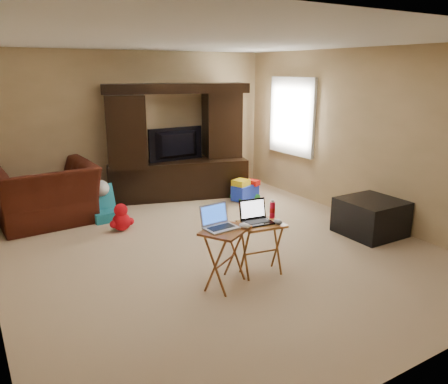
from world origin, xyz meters
TOP-DOWN VIEW (x-y plane):
  - floor at (0.00, 0.00)m, footprint 5.50×5.50m
  - ceiling at (0.00, 0.00)m, footprint 5.50×5.50m
  - wall_back at (0.00, 2.75)m, footprint 5.00×0.00m
  - wall_front at (0.00, -2.75)m, footprint 5.00×0.00m
  - wall_right at (2.50, 0.00)m, footprint 0.00×5.50m
  - window_pane at (2.48, 1.55)m, footprint 0.00×1.20m
  - window_frame at (2.46, 1.55)m, footprint 0.06×1.14m
  - entertainment_center at (0.62, 2.38)m, footprint 2.48×1.27m
  - television at (0.62, 2.33)m, footprint 1.00×0.14m
  - recliner at (-1.62, 2.13)m, footprint 1.41×1.25m
  - child_rocker at (-0.86, 1.83)m, footprint 0.43×0.48m
  - plush_toy at (-0.80, 1.27)m, footprint 0.36×0.30m
  - push_toy at (1.53, 1.61)m, footprint 0.60×0.51m
  - ottoman at (2.09, -0.64)m, footprint 0.77×0.77m
  - tray_table_left at (-0.40, -0.88)m, footprint 0.61×0.58m
  - tray_table_right at (0.08, -0.85)m, footprint 0.51×0.44m
  - laptop_left at (-0.43, -0.85)m, footprint 0.35×0.29m
  - laptop_right at (0.04, -0.83)m, footprint 0.34×0.30m
  - mouse_left at (-0.21, -0.95)m, footprint 0.12×0.15m
  - mouse_right at (0.21, -0.97)m, footprint 0.09×0.13m
  - water_bottle at (0.28, -0.77)m, footprint 0.06×0.06m

SIDE VIEW (x-z plane):
  - floor at x=0.00m, z-range 0.00..0.00m
  - push_toy at x=1.53m, z-range 0.00..0.38m
  - plush_toy at x=-0.80m, z-range 0.00..0.40m
  - ottoman at x=2.09m, z-range 0.00..0.49m
  - child_rocker at x=-0.86m, z-range 0.00..0.52m
  - tray_table_right at x=0.08m, z-range 0.00..0.60m
  - tray_table_left at x=-0.40m, z-range 0.00..0.63m
  - recliner at x=-1.62m, z-range 0.00..0.88m
  - mouse_right at x=0.21m, z-range 0.60..0.65m
  - mouse_left at x=-0.21m, z-range 0.63..0.68m
  - water_bottle at x=0.28m, z-range 0.60..0.78m
  - laptop_right at x=0.04m, z-range 0.60..0.84m
  - laptop_left at x=-0.43m, z-range 0.63..0.87m
  - television at x=0.62m, z-range 0.66..1.23m
  - entertainment_center at x=0.62m, z-range 0.00..1.97m
  - wall_back at x=0.00m, z-range -1.25..3.75m
  - wall_front at x=0.00m, z-range -1.25..3.75m
  - wall_right at x=2.50m, z-range -1.50..4.00m
  - window_pane at x=2.48m, z-range 0.80..2.00m
  - window_frame at x=2.46m, z-range 0.73..2.07m
  - ceiling at x=0.00m, z-range 2.50..2.50m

